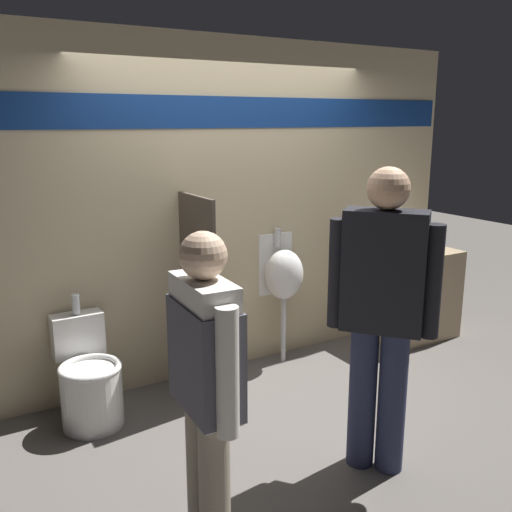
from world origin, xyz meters
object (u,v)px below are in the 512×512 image
object	(u,v)px
sink_basin	(405,243)
person_in_vest	(206,378)
urinal_near_counter	(283,275)
cell_phone	(403,256)
person_with_lanyard	(382,309)
toilet	(89,383)

from	to	relation	value
sink_basin	person_in_vest	world-z (taller)	person_in_vest
sink_basin	person_in_vest	bearing A→B (deg)	-150.15
person_in_vest	urinal_near_counter	bearing A→B (deg)	-39.21
sink_basin	cell_phone	size ratio (longest dim) A/B	3.05
urinal_near_counter	person_with_lanyard	distance (m)	1.66
person_with_lanyard	urinal_near_counter	bearing A→B (deg)	-52.95
cell_phone	urinal_near_counter	xyz separation A→B (m)	(-1.13, 0.26, -0.08)
person_with_lanyard	cell_phone	bearing A→B (deg)	-87.99
sink_basin	urinal_near_counter	xyz separation A→B (m)	(-1.33, 0.09, -0.14)
cell_phone	toilet	bearing A→B (deg)	178.71
urinal_near_counter	person_in_vest	distance (m)	2.36
toilet	person_with_lanyard	distance (m)	2.07
cell_phone	person_in_vest	world-z (taller)	person_in_vest
sink_basin	person_with_lanyard	bearing A→B (deg)	-138.47
person_in_vest	cell_phone	bearing A→B (deg)	-58.32
toilet	person_with_lanyard	world-z (taller)	person_with_lanyard
urinal_near_counter	sink_basin	bearing A→B (deg)	-3.69
person_with_lanyard	sink_basin	bearing A→B (deg)	-88.10
cell_phone	person_in_vest	xyz separation A→B (m)	(-2.71, -1.50, 0.07)
cell_phone	person_in_vest	distance (m)	3.09
sink_basin	cell_phone	bearing A→B (deg)	-139.36
toilet	person_with_lanyard	size ratio (longest dim) A/B	0.48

